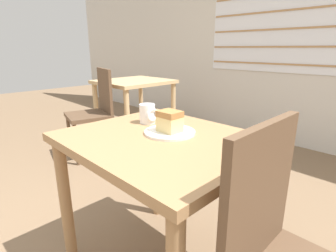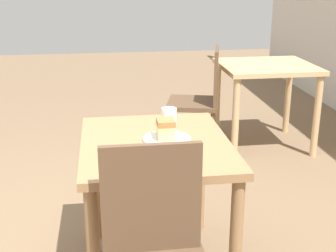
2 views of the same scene
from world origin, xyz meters
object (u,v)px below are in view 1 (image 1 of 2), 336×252
object	(u,v)px
dining_table_near	(162,162)
dining_table_far	(134,91)
chair_far_corner	(95,109)
plate	(170,132)
cake_slice	(170,121)
coffee_mug	(148,114)

from	to	relation	value
dining_table_near	dining_table_far	distance (m)	2.15
dining_table_far	chair_far_corner	distance (m)	0.63
chair_far_corner	plate	size ratio (longest dim) A/B	3.87
chair_far_corner	cake_slice	size ratio (longest dim) A/B	9.05
dining_table_far	coffee_mug	xyz separation A→B (m)	(1.56, -1.11, 0.17)
cake_slice	dining_table_far	bearing A→B (deg)	146.87
coffee_mug	cake_slice	bearing A→B (deg)	-12.60
dining_table_far	plate	xyz separation A→B (m)	(1.77, -1.15, 0.13)
chair_far_corner	coffee_mug	distance (m)	1.57
chair_far_corner	coffee_mug	bearing A→B (deg)	-4.01
chair_far_corner	dining_table_near	bearing A→B (deg)	-4.86
dining_table_far	coffee_mug	bearing A→B (deg)	-35.44
plate	cake_slice	distance (m)	0.06
dining_table_near	cake_slice	xyz separation A→B (m)	(-0.00, 0.05, 0.19)
cake_slice	coffee_mug	bearing A→B (deg)	167.40
dining_table_near	dining_table_far	size ratio (longest dim) A/B	1.08
dining_table_far	cake_slice	distance (m)	2.13
plate	dining_table_near	bearing A→B (deg)	-81.92
dining_table_near	chair_far_corner	distance (m)	1.79
dining_table_near	cake_slice	bearing A→B (deg)	93.92
dining_table_far	chair_far_corner	xyz separation A→B (m)	(0.09, -0.62, -0.12)
chair_far_corner	coffee_mug	world-z (taller)	chair_far_corner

